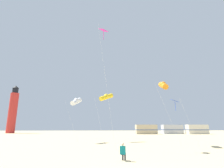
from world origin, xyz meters
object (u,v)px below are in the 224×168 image
at_px(kite_flyer_standing, 123,151).
at_px(rv_van_silver, 172,129).
at_px(kite_tube_gold, 106,97).
at_px(lighthouse_distant, 13,110).
at_px(kite_diamond_magenta, 104,35).
at_px(rv_van_tan, 146,129).
at_px(kite_diamond_blue, 176,102).
at_px(kite_tube_white, 76,101).
at_px(rv_van_cream, 197,129).
at_px(kite_tube_orange, 163,85).

height_order(kite_flyer_standing, rv_van_silver, rv_van_silver).
xyz_separation_m(kite_tube_gold, lighthouse_distant, (-31.87, 37.42, 1.00)).
xyz_separation_m(kite_tube_gold, kite_diamond_magenta, (-0.65, -9.77, 5.53)).
distance_m(rv_van_tan, rv_van_silver, 8.81).
distance_m(kite_diamond_magenta, kite_diamond_blue, 11.70).
relative_size(kite_tube_white, kite_diamond_magenta, 0.49).
height_order(kite_flyer_standing, lighthouse_distant, lighthouse_distant).
distance_m(kite_tube_gold, kite_diamond_blue, 11.14).
height_order(lighthouse_distant, rv_van_tan, lighthouse_distant).
xyz_separation_m(kite_flyer_standing, kite_tube_white, (-5.13, 14.23, 5.24)).
bearing_deg(kite_flyer_standing, kite_tube_gold, -68.49).
bearing_deg(kite_tube_gold, rv_van_tan, 64.15).
xyz_separation_m(kite_tube_white, kite_diamond_magenta, (3.85, -8.03, 6.51)).
bearing_deg(rv_van_cream, kite_flyer_standing, -126.01).
bearing_deg(rv_van_tan, rv_van_silver, 8.42).
bearing_deg(kite_tube_gold, rv_van_silver, 52.56).
height_order(lighthouse_distant, rv_van_silver, lighthouse_distant).
xyz_separation_m(kite_tube_white, rv_van_cream, (33.21, 28.01, -4.46)).
bearing_deg(kite_diamond_magenta, kite_diamond_blue, 15.25).
distance_m(rv_van_silver, rv_van_cream, 7.24).
bearing_deg(kite_diamond_magenta, lighthouse_distant, 123.49).
relative_size(rv_van_tan, rv_van_silver, 0.98).
distance_m(lighthouse_distant, rv_van_cream, 61.94).
distance_m(kite_flyer_standing, rv_van_tan, 44.83).
relative_size(rv_van_silver, rv_van_cream, 1.01).
bearing_deg(kite_diamond_blue, kite_flyer_standing, -131.24).
relative_size(kite_diamond_magenta, rv_van_tan, 2.05).
relative_size(kite_tube_white, rv_van_tan, 1.01).
xyz_separation_m(kite_diamond_magenta, rv_van_tan, (13.77, 36.85, -10.98)).
distance_m(kite_flyer_standing, kite_tube_orange, 13.10).
bearing_deg(lighthouse_distant, kite_diamond_magenta, -56.51).
distance_m(kite_flyer_standing, kite_tube_gold, 17.15).
xyz_separation_m(kite_diamond_blue, rv_van_cream, (20.54, 33.64, -3.67)).
xyz_separation_m(kite_tube_orange, rv_van_silver, (14.79, 35.19, -5.91)).
relative_size(kite_tube_orange, rv_van_cream, 1.22).
bearing_deg(rv_van_cream, kite_tube_white, -142.26).
height_order(kite_flyer_standing, kite_tube_gold, kite_tube_gold).
bearing_deg(kite_tube_gold, kite_diamond_magenta, -93.79).
bearing_deg(kite_flyer_standing, kite_tube_orange, -105.35).
height_order(kite_flyer_standing, rv_van_cream, rv_van_cream).
relative_size(kite_tube_white, rv_van_silver, 1.00).
bearing_deg(rv_van_tan, kite_tube_white, -122.26).
height_order(kite_flyer_standing, kite_diamond_magenta, kite_diamond_magenta).
relative_size(kite_diamond_blue, lighthouse_distant, 0.32).
bearing_deg(kite_tube_white, lighthouse_distant, 124.95).
bearing_deg(rv_van_silver, kite_flyer_standing, -119.20).
bearing_deg(kite_diamond_blue, rv_van_silver, 69.17).
distance_m(kite_diamond_blue, rv_van_cream, 39.58).
relative_size(kite_tube_orange, kite_diamond_magenta, 0.60).
relative_size(kite_diamond_magenta, lighthouse_distant, 0.79).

